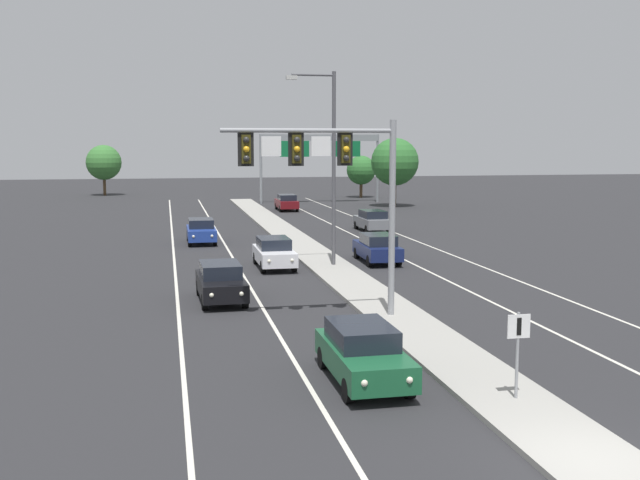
# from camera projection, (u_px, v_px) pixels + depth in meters

# --- Properties ---
(ground_plane) EXTENTS (260.00, 260.00, 0.00)m
(ground_plane) POSITION_uv_depth(u_px,v_px,m) (593.00, 466.00, 15.19)
(ground_plane) COLOR #28282B
(median_island) EXTENTS (2.40, 110.00, 0.15)m
(median_island) POSITION_uv_depth(u_px,v_px,m) (364.00, 292.00, 32.66)
(median_island) COLOR #9E9B93
(median_island) RESTS_ON ground
(lane_stripe_oncoming_center) EXTENTS (0.14, 100.00, 0.01)m
(lane_stripe_oncoming_center) POSITION_uv_depth(u_px,v_px,m) (240.00, 271.00, 38.53)
(lane_stripe_oncoming_center) COLOR silver
(lane_stripe_oncoming_center) RESTS_ON ground
(lane_stripe_receding_center) EXTENTS (0.14, 100.00, 0.01)m
(lane_stripe_receding_center) POSITION_uv_depth(u_px,v_px,m) (415.00, 265.00, 40.41)
(lane_stripe_receding_center) COLOR silver
(lane_stripe_receding_center) RESTS_ON ground
(edge_stripe_left) EXTENTS (0.14, 100.00, 0.01)m
(edge_stripe_left) POSITION_uv_depth(u_px,v_px,m) (175.00, 273.00, 37.88)
(edge_stripe_left) COLOR silver
(edge_stripe_left) RESTS_ON ground
(edge_stripe_right) EXTENTS (0.14, 100.00, 0.01)m
(edge_stripe_right) POSITION_uv_depth(u_px,v_px,m) (472.00, 263.00, 41.07)
(edge_stripe_right) COLOR silver
(edge_stripe_right) RESTS_ON ground
(overhead_signal_mast) EXTENTS (6.37, 0.44, 7.20)m
(overhead_signal_mast) POSITION_uv_depth(u_px,v_px,m) (334.00, 172.00, 26.91)
(overhead_signal_mast) COLOR gray
(overhead_signal_mast) RESTS_ON median_island
(median_sign_post) EXTENTS (0.60, 0.10, 2.20)m
(median_sign_post) POSITION_uv_depth(u_px,v_px,m) (518.00, 342.00, 18.63)
(median_sign_post) COLOR gray
(median_sign_post) RESTS_ON median_island
(street_lamp_median) EXTENTS (2.58, 0.28, 10.00)m
(street_lamp_median) POSITION_uv_depth(u_px,v_px,m) (330.00, 157.00, 38.78)
(street_lamp_median) COLOR #4C4C51
(street_lamp_median) RESTS_ON median_island
(car_oncoming_green) EXTENTS (1.84, 4.48, 1.58)m
(car_oncoming_green) POSITION_uv_depth(u_px,v_px,m) (363.00, 353.00, 20.48)
(car_oncoming_green) COLOR #195633
(car_oncoming_green) RESTS_ON ground
(car_oncoming_black) EXTENTS (1.91, 4.51, 1.58)m
(car_oncoming_black) POSITION_uv_depth(u_px,v_px,m) (221.00, 282.00, 31.02)
(car_oncoming_black) COLOR black
(car_oncoming_black) RESTS_ON ground
(car_oncoming_white) EXTENTS (1.83, 4.47, 1.58)m
(car_oncoming_white) POSITION_uv_depth(u_px,v_px,m) (274.00, 252.00, 39.31)
(car_oncoming_white) COLOR silver
(car_oncoming_white) RESTS_ON ground
(car_oncoming_blue) EXTENTS (1.83, 4.48, 1.58)m
(car_oncoming_blue) POSITION_uv_depth(u_px,v_px,m) (201.00, 231.00, 49.10)
(car_oncoming_blue) COLOR navy
(car_oncoming_blue) RESTS_ON ground
(car_receding_navy) EXTENTS (1.92, 4.51, 1.58)m
(car_receding_navy) POSITION_uv_depth(u_px,v_px,m) (377.00, 248.00, 41.07)
(car_receding_navy) COLOR #141E4C
(car_receding_navy) RESTS_ON ground
(car_receding_grey) EXTENTS (1.87, 4.49, 1.58)m
(car_receding_grey) POSITION_uv_depth(u_px,v_px,m) (372.00, 220.00, 55.66)
(car_receding_grey) COLOR slate
(car_receding_grey) RESTS_ON ground
(car_receding_darkred) EXTENTS (1.86, 4.49, 1.58)m
(car_receding_darkred) POSITION_uv_depth(u_px,v_px,m) (287.00, 202.00, 72.75)
(car_receding_darkred) COLOR #5B0F14
(car_receding_darkred) RESTS_ON ground
(highway_sign_gantry) EXTENTS (13.28, 0.42, 7.50)m
(highway_sign_gantry) POSITION_uv_depth(u_px,v_px,m) (320.00, 146.00, 81.43)
(highway_sign_gantry) COLOR gray
(highway_sign_gantry) RESTS_ON ground
(tree_far_right_a) EXTENTS (4.87, 4.87, 7.05)m
(tree_far_right_a) POSITION_uv_depth(u_px,v_px,m) (395.00, 162.00, 76.76)
(tree_far_right_a) COLOR #4C3823
(tree_far_right_a) RESTS_ON ground
(tree_far_left_a) EXTENTS (4.36, 4.36, 6.30)m
(tree_far_left_a) POSITION_uv_depth(u_px,v_px,m) (104.00, 163.00, 93.45)
(tree_far_left_a) COLOR #4C3823
(tree_far_left_a) RESTS_ON ground
(tree_far_right_c) EXTENTS (3.48, 3.48, 5.04)m
(tree_far_right_c) POSITION_uv_depth(u_px,v_px,m) (361.00, 170.00, 89.99)
(tree_far_right_c) COLOR #4C3823
(tree_far_right_c) RESTS_ON ground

